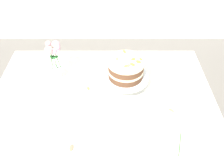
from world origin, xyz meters
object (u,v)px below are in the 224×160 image
object	(u,v)px
layer_cake	(126,68)
fallen_rose	(197,145)
dining_table	(103,109)
flower_vase	(54,62)
cake_stand	(126,78)

from	to	relation	value
layer_cake	fallen_rose	bearing A→B (deg)	-51.67
dining_table	layer_cake	distance (m)	0.31
flower_vase	fallen_rose	distance (m)	0.99
layer_cake	flower_vase	distance (m)	0.47
layer_cake	dining_table	bearing A→B (deg)	-143.53
layer_cake	fallen_rose	world-z (taller)	layer_cake
dining_table	layer_cake	xyz separation A→B (m)	(0.14, 0.11, 0.25)
dining_table	fallen_rose	size ratio (longest dim) A/B	9.10
dining_table	flower_vase	xyz separation A→B (m)	(-0.32, 0.21, 0.22)
layer_cake	cake_stand	bearing A→B (deg)	177.16
layer_cake	flower_vase	bearing A→B (deg)	166.98
dining_table	flower_vase	world-z (taller)	flower_vase
dining_table	cake_stand	size ratio (longest dim) A/B	4.83
cake_stand	fallen_rose	xyz separation A→B (m)	(0.35, -0.45, -0.06)
dining_table	cake_stand	bearing A→B (deg)	36.51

